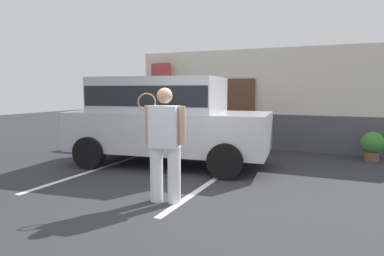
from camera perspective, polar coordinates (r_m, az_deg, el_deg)
name	(u,v)px	position (r m, az deg, el deg)	size (l,w,h in m)	color
ground_plane	(191,205)	(5.50, -0.20, -12.45)	(40.00, 40.00, 0.00)	#2D2D33
parking_stripe_0	(100,168)	(8.21, -14.70, -6.35)	(0.12, 4.40, 0.01)	silver
parking_stripe_1	(213,181)	(6.90, 3.39, -8.54)	(0.12, 4.40, 0.01)	silver
house_frontage	(268,102)	(10.75, 12.31, 4.15)	(8.35, 0.40, 2.98)	beige
parked_suv	(165,116)	(8.24, -4.46, 1.92)	(4.78, 2.57, 2.05)	#B7B7BC
tennis_player_man	(165,143)	(5.45, -4.45, -2.47)	(0.80, 0.33, 1.79)	white
potted_plant_by_porch	(372,145)	(9.82, 27.31, -2.43)	(0.55, 0.55, 0.72)	brown
flag_pole	(156,86)	(11.64, -5.93, 6.74)	(0.80, 0.10, 2.68)	silver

